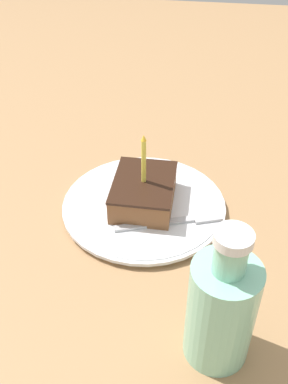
% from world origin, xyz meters
% --- Properties ---
extents(ground_plane, '(2.40, 2.40, 0.04)m').
position_xyz_m(ground_plane, '(0.00, 0.00, -0.02)').
color(ground_plane, '#9E754C').
rests_on(ground_plane, ground).
extents(plate, '(0.28, 0.28, 0.01)m').
position_xyz_m(plate, '(0.03, -0.03, 0.01)').
color(plate, silver).
rests_on(plate, ground_plane).
extents(cake_slice, '(0.10, 0.13, 0.13)m').
position_xyz_m(cake_slice, '(0.03, -0.03, 0.04)').
color(cake_slice, brown).
rests_on(cake_slice, plate).
extents(fork, '(0.17, 0.08, 0.00)m').
position_xyz_m(fork, '(0.09, -0.07, 0.02)').
color(fork, '#B2B2B7').
rests_on(fork, plate).
extents(bottle, '(0.08, 0.08, 0.20)m').
position_xyz_m(bottle, '(0.16, -0.28, 0.08)').
color(bottle, '#8CD1B2').
rests_on(bottle, ground_plane).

